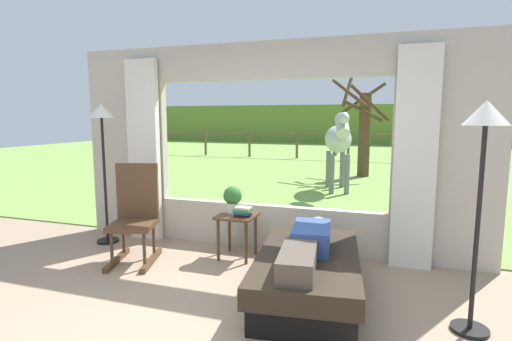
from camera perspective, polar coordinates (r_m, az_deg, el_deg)
The scene contains 16 objects.
back_wall_with_window at distance 4.89m, azimuth 1.70°, elevation 3.01°, with size 5.20×0.12×2.55m.
curtain_panel_left at distance 5.50m, azimuth -15.87°, elevation 2.72°, with size 0.44×0.10×2.40m, color silver.
curtain_panel_right at distance 4.56m, azimuth 21.96°, elevation 1.48°, with size 0.44×0.10×2.40m, color silver.
outdoor_pasture_lawn at distance 15.72m, azimuth 13.19°, elevation 1.54°, with size 36.00×21.68×0.02m, color #759E47.
distant_hill_ridge at distance 25.45m, azimuth 15.34°, elevation 6.45°, with size 36.00×2.00×2.40m, color olive.
recliner_sofa at distance 3.77m, azimuth 7.50°, elevation -14.66°, with size 1.09×1.79×0.42m.
reclining_person at distance 3.62m, azimuth 7.43°, elevation -10.51°, with size 0.41×1.44×0.22m.
rocking_chair at distance 4.77m, azimuth -17.03°, elevation -6.02°, with size 0.64×0.78×1.12m.
side_table at distance 4.67m, azimuth -2.73°, elevation -7.49°, with size 0.44×0.44×0.52m.
potted_plant at distance 4.69m, azimuth -3.40°, elevation -3.96°, with size 0.22×0.22×0.32m.
book_stack at distance 4.55m, azimuth -1.92°, elevation -5.93°, with size 0.20×0.15×0.11m.
floor_lamp_left at distance 5.46m, azimuth -21.32°, elevation 5.30°, with size 0.32×0.32×1.82m.
floor_lamp_right at distance 3.33m, azimuth 30.03°, elevation 2.88°, with size 0.32×0.32×1.77m.
horse at distance 8.82m, azimuth 11.82°, elevation 4.34°, with size 0.83×1.82×1.73m.
pasture_tree at distance 11.21m, azimuth 15.20°, elevation 5.93°, with size 1.59×1.66×2.93m.
pasture_fence_line at distance 15.47m, azimuth 13.21°, elevation 4.18°, with size 16.10×0.10×1.10m.
Camera 1 is at (1.40, -2.41, 1.65)m, focal length 27.70 mm.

